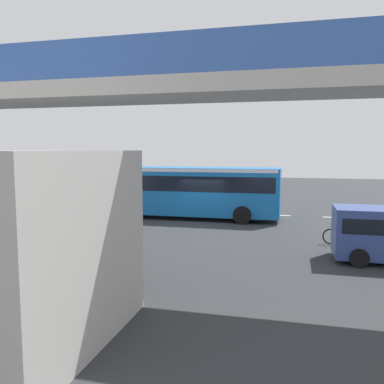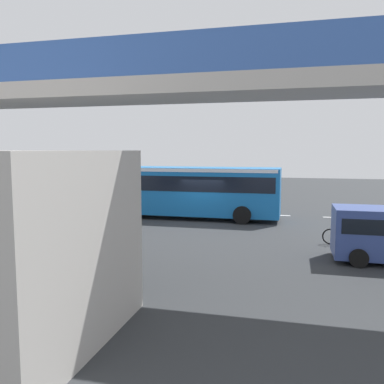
# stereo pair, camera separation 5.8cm
# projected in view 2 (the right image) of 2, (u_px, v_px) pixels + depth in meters

# --- Properties ---
(ground) EXTENTS (80.00, 80.00, 0.00)m
(ground) POSITION_uv_depth(u_px,v_px,m) (203.00, 221.00, 23.87)
(ground) COLOR #2D3033
(city_bus) EXTENTS (11.54, 2.85, 3.15)m
(city_bus) POSITION_uv_depth(u_px,v_px,m) (185.00, 188.00, 24.90)
(city_bus) COLOR #196BB7
(city_bus) RESTS_ON ground
(bicycle_orange) EXTENTS (1.77, 0.44, 0.96)m
(bicycle_orange) POSITION_uv_depth(u_px,v_px,m) (343.00, 237.00, 17.86)
(bicycle_orange) COLOR black
(bicycle_orange) RESTS_ON ground
(traffic_sign) EXTENTS (0.08, 0.60, 2.80)m
(traffic_sign) POSITION_uv_depth(u_px,v_px,m) (235.00, 184.00, 27.63)
(traffic_sign) COLOR slate
(traffic_sign) RESTS_ON ground
(lane_dash_leftmost) EXTENTS (2.00, 0.20, 0.01)m
(lane_dash_leftmost) POSITION_uv_depth(u_px,v_px,m) (340.00, 218.00, 25.14)
(lane_dash_leftmost) COLOR silver
(lane_dash_leftmost) RESTS_ON ground
(lane_dash_left) EXTENTS (2.00, 0.20, 0.01)m
(lane_dash_left) POSITION_uv_depth(u_px,v_px,m) (275.00, 215.00, 26.12)
(lane_dash_left) COLOR silver
(lane_dash_left) RESTS_ON ground
(lane_dash_centre) EXTENTS (2.00, 0.20, 0.01)m
(lane_dash_centre) POSITION_uv_depth(u_px,v_px,m) (214.00, 213.00, 27.09)
(lane_dash_centre) COLOR silver
(lane_dash_centre) RESTS_ON ground
(lane_dash_right) EXTENTS (2.00, 0.20, 0.01)m
(lane_dash_right) POSITION_uv_depth(u_px,v_px,m) (158.00, 211.00, 28.07)
(lane_dash_right) COLOR silver
(lane_dash_right) RESTS_ON ground
(lane_dash_rightmost) EXTENTS (2.00, 0.20, 0.01)m
(lane_dash_rightmost) POSITION_uv_depth(u_px,v_px,m) (105.00, 209.00, 29.04)
(lane_dash_rightmost) COLOR silver
(lane_dash_rightmost) RESTS_ON ground
(pedestrian_overpass) EXTENTS (24.78, 2.60, 7.34)m
(pedestrian_overpass) POSITION_uv_depth(u_px,v_px,m) (126.00, 111.00, 12.53)
(pedestrian_overpass) COLOR #B2ADA5
(pedestrian_overpass) RESTS_ON ground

